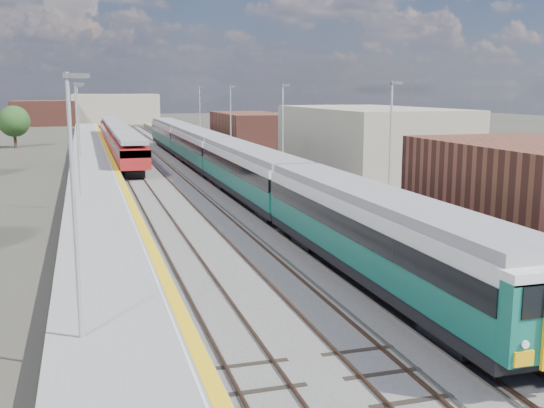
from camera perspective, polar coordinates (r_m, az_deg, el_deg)
name	(u,v)px	position (r m, az deg, el deg)	size (l,w,h in m)	color
ground	(192,175)	(61.51, -7.18, 2.61)	(320.00, 320.00, 0.00)	#47443A
ballast_bed	(165,172)	(63.65, -9.55, 2.83)	(10.50, 155.00, 0.06)	#565451
tracks	(169,169)	(65.36, -9.22, 3.10)	(8.96, 160.00, 0.17)	#4C3323
platform_right	(239,165)	(64.91, -2.94, 3.55)	(4.70, 155.00, 8.52)	slate
platform_left	(94,170)	(63.12, -15.70, 2.98)	(4.30, 155.00, 8.52)	slate
buildings	(40,77)	(149.03, -20.08, 10.63)	(72.00, 185.50, 40.00)	brown
green_train	(220,156)	(55.72, -4.70, 4.28)	(2.99, 83.31, 3.30)	black
red_train	(118,137)	(85.00, -13.63, 5.88)	(2.75, 55.75, 3.47)	black
tree_c	(14,121)	(96.36, -22.13, 6.88)	(4.34, 4.34, 5.89)	#382619
tree_d	(327,121)	(89.22, 4.95, 7.46)	(4.48, 4.48, 6.07)	#382619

